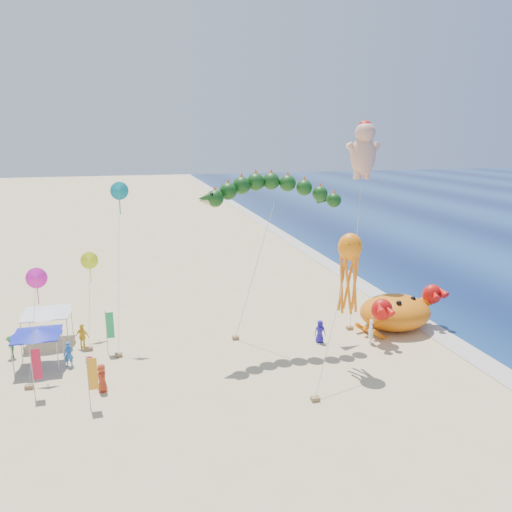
{
  "coord_description": "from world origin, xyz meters",
  "views": [
    {
      "loc": [
        -10.78,
        -31.74,
        15.08
      ],
      "look_at": [
        -2.0,
        2.0,
        6.5
      ],
      "focal_mm": 35.0,
      "sensor_mm": 36.0,
      "label": 1
    }
  ],
  "objects_px": {
    "crab_inflatable": "(396,311)",
    "canopy_blue": "(37,332)",
    "octopus_kite": "(349,267)",
    "cherub_kite": "(364,149)",
    "dragon_kite": "(272,196)",
    "canopy_white": "(46,310)"
  },
  "relations": [
    {
      "from": "crab_inflatable",
      "to": "canopy_blue",
      "type": "xyz_separation_m",
      "value": [
        -26.24,
        0.1,
        0.95
      ]
    },
    {
      "from": "octopus_kite",
      "to": "canopy_blue",
      "type": "height_order",
      "value": "octopus_kite"
    },
    {
      "from": "crab_inflatable",
      "to": "cherub_kite",
      "type": "xyz_separation_m",
      "value": [
        -0.78,
        5.44,
        12.37
      ]
    },
    {
      "from": "dragon_kite",
      "to": "octopus_kite",
      "type": "xyz_separation_m",
      "value": [
        3.75,
        -4.86,
        -4.15
      ]
    },
    {
      "from": "crab_inflatable",
      "to": "cherub_kite",
      "type": "height_order",
      "value": "cherub_kite"
    },
    {
      "from": "octopus_kite",
      "to": "canopy_blue",
      "type": "xyz_separation_m",
      "value": [
        -19.8,
        4.8,
        -4.3
      ]
    },
    {
      "from": "crab_inflatable",
      "to": "dragon_kite",
      "type": "height_order",
      "value": "dragon_kite"
    },
    {
      "from": "canopy_blue",
      "to": "crab_inflatable",
      "type": "bearing_deg",
      "value": -0.22
    },
    {
      "from": "cherub_kite",
      "to": "canopy_blue",
      "type": "xyz_separation_m",
      "value": [
        -25.47,
        -5.34,
        -11.41
      ]
    },
    {
      "from": "dragon_kite",
      "to": "octopus_kite",
      "type": "distance_m",
      "value": 7.4
    },
    {
      "from": "cherub_kite",
      "to": "canopy_white",
      "type": "relative_size",
      "value": 4.47
    },
    {
      "from": "crab_inflatable",
      "to": "canopy_white",
      "type": "distance_m",
      "value": 26.59
    },
    {
      "from": "dragon_kite",
      "to": "canopy_white",
      "type": "height_order",
      "value": "dragon_kite"
    },
    {
      "from": "dragon_kite",
      "to": "canopy_white",
      "type": "distance_m",
      "value": 18.58
    },
    {
      "from": "canopy_blue",
      "to": "canopy_white",
      "type": "xyz_separation_m",
      "value": [
        0.02,
        4.19,
        0.0
      ]
    },
    {
      "from": "dragon_kite",
      "to": "crab_inflatable",
      "type": "bearing_deg",
      "value": -0.9
    },
    {
      "from": "octopus_kite",
      "to": "dragon_kite",
      "type": "bearing_deg",
      "value": 127.64
    },
    {
      "from": "canopy_blue",
      "to": "canopy_white",
      "type": "relative_size",
      "value": 0.88
    },
    {
      "from": "crab_inflatable",
      "to": "dragon_kite",
      "type": "relative_size",
      "value": 0.64
    },
    {
      "from": "crab_inflatable",
      "to": "octopus_kite",
      "type": "relative_size",
      "value": 0.86
    },
    {
      "from": "octopus_kite",
      "to": "canopy_blue",
      "type": "bearing_deg",
      "value": 166.39
    },
    {
      "from": "crab_inflatable",
      "to": "cherub_kite",
      "type": "distance_m",
      "value": 13.54
    }
  ]
}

